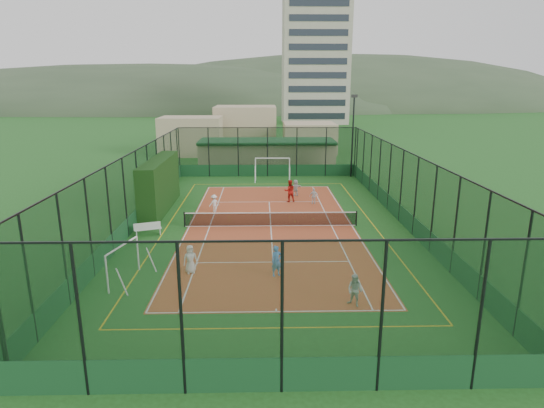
{
  "coord_description": "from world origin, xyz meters",
  "views": [
    {
      "loc": [
        -0.57,
        -29.22,
        9.36
      ],
      "look_at": [
        0.11,
        1.29,
        1.2
      ],
      "focal_mm": 30.0,
      "sensor_mm": 36.0,
      "label": 1
    }
  ],
  "objects_px": {
    "clubhouse": "(267,154)",
    "child_near_right": "(355,290)",
    "apartment_tower": "(315,58)",
    "futsal_goal_near": "(123,264)",
    "white_bench": "(148,228)",
    "child_near_mid": "(277,261)",
    "child_near_left": "(190,259)",
    "child_far_right": "(314,196)",
    "child_far_back": "(296,188)",
    "coach": "(290,191)",
    "child_far_left": "(214,203)",
    "floodlight_ne": "(353,136)",
    "futsal_goal_far": "(272,169)"
  },
  "relations": [
    {
      "from": "floodlight_ne",
      "to": "child_far_right",
      "type": "bearing_deg",
      "value": -114.98
    },
    {
      "from": "clubhouse",
      "to": "child_far_back",
      "type": "xyz_separation_m",
      "value": [
        2.28,
        -13.54,
        -0.86
      ]
    },
    {
      "from": "apartment_tower",
      "to": "child_far_back",
      "type": "bearing_deg",
      "value": -97.53
    },
    {
      "from": "futsal_goal_near",
      "to": "child_far_back",
      "type": "height_order",
      "value": "futsal_goal_near"
    },
    {
      "from": "futsal_goal_near",
      "to": "child_near_mid",
      "type": "height_order",
      "value": "futsal_goal_near"
    },
    {
      "from": "child_near_right",
      "to": "child_far_right",
      "type": "xyz_separation_m",
      "value": [
        0.15,
        17.16,
        -0.09
      ]
    },
    {
      "from": "futsal_goal_near",
      "to": "child_far_left",
      "type": "distance_m",
      "value": 12.67
    },
    {
      "from": "apartment_tower",
      "to": "coach",
      "type": "height_order",
      "value": "apartment_tower"
    },
    {
      "from": "clubhouse",
      "to": "child_near_right",
      "type": "relative_size",
      "value": 10.57
    },
    {
      "from": "child_near_mid",
      "to": "child_far_back",
      "type": "distance_m",
      "value": 16.77
    },
    {
      "from": "floodlight_ne",
      "to": "child_near_right",
      "type": "relative_size",
      "value": 5.74
    },
    {
      "from": "floodlight_ne",
      "to": "clubhouse",
      "type": "bearing_deg",
      "value": 147.88
    },
    {
      "from": "futsal_goal_far",
      "to": "child_near_mid",
      "type": "xyz_separation_m",
      "value": [
        -0.33,
        -22.96,
        -0.32
      ]
    },
    {
      "from": "child_far_back",
      "to": "child_near_left",
      "type": "bearing_deg",
      "value": 38.72
    },
    {
      "from": "futsal_goal_near",
      "to": "white_bench",
      "type": "bearing_deg",
      "value": 19.03
    },
    {
      "from": "apartment_tower",
      "to": "child_near_mid",
      "type": "height_order",
      "value": "apartment_tower"
    },
    {
      "from": "clubhouse",
      "to": "apartment_tower",
      "type": "distance_m",
      "value": 62.64
    },
    {
      "from": "clubhouse",
      "to": "apartment_tower",
      "type": "bearing_deg",
      "value": 78.69
    },
    {
      "from": "clubhouse",
      "to": "child_far_right",
      "type": "height_order",
      "value": "clubhouse"
    },
    {
      "from": "futsal_goal_near",
      "to": "child_far_left",
      "type": "xyz_separation_m",
      "value": [
        3.14,
        12.27,
        -0.25
      ]
    },
    {
      "from": "child_near_left",
      "to": "child_far_right",
      "type": "relative_size",
      "value": 1.16
    },
    {
      "from": "apartment_tower",
      "to": "white_bench",
      "type": "xyz_separation_m",
      "value": [
        -19.8,
        -83.75,
        -14.54
      ]
    },
    {
      "from": "coach",
      "to": "floodlight_ne",
      "type": "bearing_deg",
      "value": -134.6
    },
    {
      "from": "child_near_left",
      "to": "apartment_tower",
      "type": "bearing_deg",
      "value": 61.13
    },
    {
      "from": "futsal_goal_near",
      "to": "child_near_right",
      "type": "xyz_separation_m",
      "value": [
        10.7,
        -2.77,
        -0.19
      ]
    },
    {
      "from": "futsal_goal_near",
      "to": "futsal_goal_far",
      "type": "relative_size",
      "value": 0.82
    },
    {
      "from": "white_bench",
      "to": "coach",
      "type": "distance_m",
      "value": 12.55
    },
    {
      "from": "apartment_tower",
      "to": "coach",
      "type": "bearing_deg",
      "value": -97.8
    },
    {
      "from": "apartment_tower",
      "to": "child_near_right",
      "type": "bearing_deg",
      "value": -95.26
    },
    {
      "from": "apartment_tower",
      "to": "child_near_mid",
      "type": "bearing_deg",
      "value": -97.5
    },
    {
      "from": "white_bench",
      "to": "child_near_right",
      "type": "xyz_separation_m",
      "value": [
        11.2,
        -9.66,
        0.27
      ]
    },
    {
      "from": "clubhouse",
      "to": "child_near_mid",
      "type": "bearing_deg",
      "value": -89.76
    },
    {
      "from": "child_near_mid",
      "to": "child_near_right",
      "type": "bearing_deg",
      "value": -68.87
    },
    {
      "from": "child_far_back",
      "to": "coach",
      "type": "height_order",
      "value": "coach"
    },
    {
      "from": "apartment_tower",
      "to": "coach",
      "type": "xyz_separation_m",
      "value": [
        -10.35,
        -75.51,
        -14.1
      ]
    },
    {
      "from": "clubhouse",
      "to": "child_near_right",
      "type": "distance_m",
      "value": 33.59
    },
    {
      "from": "child_far_left",
      "to": "child_far_right",
      "type": "relative_size",
      "value": 1.03
    },
    {
      "from": "child_far_right",
      "to": "child_far_back",
      "type": "distance_m",
      "value": 2.99
    },
    {
      "from": "clubhouse",
      "to": "coach",
      "type": "bearing_deg",
      "value": -83.92
    },
    {
      "from": "child_near_left",
      "to": "child_near_mid",
      "type": "xyz_separation_m",
      "value": [
        4.35,
        -0.47,
        0.05
      ]
    },
    {
      "from": "floodlight_ne",
      "to": "child_near_mid",
      "type": "distance_m",
      "value": 26.39
    },
    {
      "from": "white_bench",
      "to": "child_far_right",
      "type": "xyz_separation_m",
      "value": [
        11.35,
        7.51,
        0.18
      ]
    },
    {
      "from": "white_bench",
      "to": "coach",
      "type": "relative_size",
      "value": 0.92
    },
    {
      "from": "futsal_goal_near",
      "to": "child_near_mid",
      "type": "bearing_deg",
      "value": -71.55
    },
    {
      "from": "child_near_mid",
      "to": "child_near_right",
      "type": "xyz_separation_m",
      "value": [
        3.27,
        -3.23,
        -0.06
      ]
    },
    {
      "from": "child_far_left",
      "to": "child_far_right",
      "type": "distance_m",
      "value": 7.99
    },
    {
      "from": "child_far_right",
      "to": "white_bench",
      "type": "bearing_deg",
      "value": 33.61
    },
    {
      "from": "child_near_right",
      "to": "child_far_back",
      "type": "xyz_separation_m",
      "value": [
        -1.12,
        19.87,
        -0.02
      ]
    },
    {
      "from": "floodlight_ne",
      "to": "child_near_mid",
      "type": "relative_size",
      "value": 5.27
    },
    {
      "from": "child_far_right",
      "to": "clubhouse",
      "type": "bearing_deg",
      "value": -77.56
    }
  ]
}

